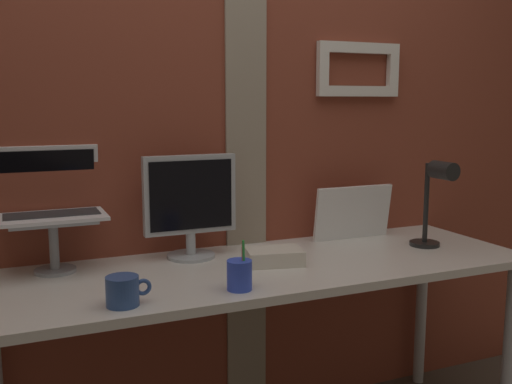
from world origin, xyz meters
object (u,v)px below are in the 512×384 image
Objects in this scene: whiteboard_panel at (353,213)px; desk_lamp at (436,195)px; pen_cup at (240,275)px; laptop at (50,196)px; coffee_mug at (123,291)px; monitor at (190,201)px.

whiteboard_panel is 0.36m from desk_lamp.
desk_lamp is 2.18× the size of pen_cup.
coffee_mug is (0.15, -0.49, -0.21)m from laptop.
coffee_mug is at bearing -172.31° from desk_lamp.
monitor reaches higher than pen_cup.
coffee_mug is (-1.26, -0.17, -0.17)m from desk_lamp.
laptop is at bearing 172.01° from monitor.
pen_cup is (0.03, -0.43, -0.17)m from monitor.
desk_lamp is 1.28m from coffee_mug.
whiteboard_panel is at bearing -2.40° from laptop.
monitor is 1.10× the size of laptop.
monitor is 2.39× the size of pen_cup.
coffee_mug is at bearing -72.88° from laptop.
laptop is 1.45m from desk_lamp.
desk_lamp is 2.67× the size of coffee_mug.
pen_cup is at bearing -169.28° from desk_lamp.
laptop is 0.98× the size of whiteboard_panel.
whiteboard_panel is (1.21, -0.05, -0.14)m from laptop.
monitor is at bearing 52.00° from coffee_mug.
desk_lamp is (0.93, -0.26, 0.00)m from monitor.
monitor is 1.07× the size of whiteboard_panel.
whiteboard_panel is 1.02× the size of desk_lamp.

